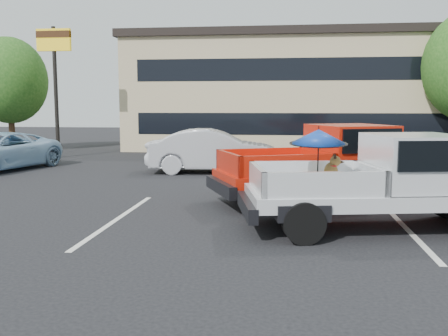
{
  "coord_description": "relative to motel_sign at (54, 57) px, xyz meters",
  "views": [
    {
      "loc": [
        0.57,
        -8.19,
        2.45
      ],
      "look_at": [
        -0.53,
        0.8,
        1.3
      ],
      "focal_mm": 40.0,
      "sensor_mm": 36.0,
      "label": 1
    }
  ],
  "objects": [
    {
      "name": "stripe_left",
      "position": [
        7.0,
        -12.0,
        -4.65
      ],
      "size": [
        0.12,
        5.0,
        0.01
      ],
      "primitive_type": "cube",
      "color": "silver",
      "rests_on": "ground"
    },
    {
      "name": "red_pickup",
      "position": [
        12.06,
        -9.34,
        -3.59
      ],
      "size": [
        6.24,
        4.2,
        1.95
      ],
      "rotation": [
        0.0,
        0.0,
        0.4
      ],
      "color": "black",
      "rests_on": "ground"
    },
    {
      "name": "stripe_right",
      "position": [
        13.0,
        -12.0,
        -4.65
      ],
      "size": [
        0.12,
        5.0,
        0.01
      ],
      "primitive_type": "cube",
      "color": "silver",
      "rests_on": "ground"
    },
    {
      "name": "ground",
      "position": [
        10.0,
        -14.0,
        -4.65
      ],
      "size": [
        90.0,
        90.0,
        0.0
      ],
      "primitive_type": "plane",
      "color": "black",
      "rests_on": "ground"
    },
    {
      "name": "silver_pickup",
      "position": [
        12.87,
        -12.17,
        -3.6
      ],
      "size": [
        5.96,
        3.01,
        2.06
      ],
      "rotation": [
        0.0,
        0.0,
        0.19
      ],
      "color": "black",
      "rests_on": "ground"
    },
    {
      "name": "silver_sedan",
      "position": [
        8.0,
        -4.32,
        -3.86
      ],
      "size": [
        4.93,
        2.14,
        1.58
      ],
      "primitive_type": "imported",
      "rotation": [
        0.0,
        0.0,
        1.67
      ],
      "color": "silver",
      "rests_on": "ground"
    },
    {
      "name": "tree_left",
      "position": [
        -4.0,
        3.0,
        -0.92
      ],
      "size": [
        3.96,
        3.96,
        6.02
      ],
      "color": "#332114",
      "rests_on": "ground"
    },
    {
      "name": "motel_sign",
      "position": [
        0.0,
        0.0,
        0.0
      ],
      "size": [
        1.6,
        0.22,
        6.0
      ],
      "color": "black",
      "rests_on": "ground"
    },
    {
      "name": "motel_building",
      "position": [
        12.0,
        6.99,
        -1.45
      ],
      "size": [
        20.4,
        8.4,
        6.3
      ],
      "color": "#C2B481",
      "rests_on": "ground"
    },
    {
      "name": "tree_back",
      "position": [
        16.0,
        10.0,
        -0.24
      ],
      "size": [
        4.68,
        4.68,
        7.11
      ],
      "color": "#332114",
      "rests_on": "ground"
    }
  ]
}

